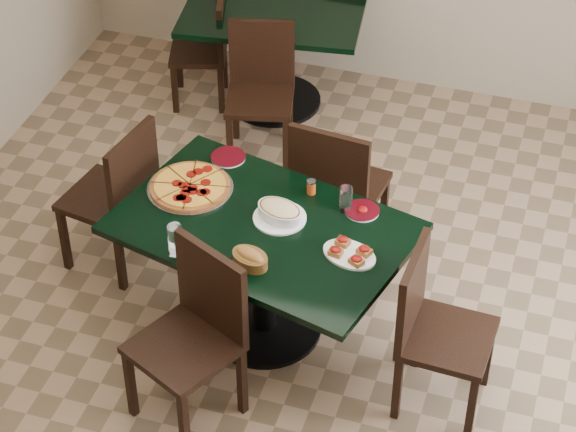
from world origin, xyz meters
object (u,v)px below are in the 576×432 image
(chair_near, at_px, (196,327))
(bread_basket, at_px, (250,258))
(back_table, at_px, (274,38))
(lasagna_casserole, at_px, (280,212))
(back_chair_left, at_px, (209,44))
(main_table, at_px, (263,252))
(chair_left, at_px, (119,191))
(bruschetta_platter, at_px, (350,252))
(chair_far, at_px, (335,185))
(chair_right, at_px, (432,323))
(back_chair_near, at_px, (261,83))
(pepperoni_pizza, at_px, (190,187))

(chair_near, bearing_deg, bread_basket, 85.62)
(back_table, xyz_separation_m, lasagna_casserole, (0.71, -2.08, 0.27))
(chair_near, bearing_deg, back_chair_left, 135.15)
(main_table, relative_size, chair_left, 1.75)
(main_table, relative_size, bruschetta_platter, 4.98)
(chair_far, distance_m, bruschetta_platter, 0.83)
(back_chair_left, xyz_separation_m, lasagna_casserole, (1.15, -1.98, 0.34))
(main_table, bearing_deg, chair_right, 1.42)
(chair_near, xyz_separation_m, back_chair_near, (-0.42, 2.22, -0.04))
(chair_near, height_order, back_chair_left, chair_near)
(pepperoni_pizza, bearing_deg, bruschetta_platter, -15.27)
(back_table, relative_size, bruschetta_platter, 3.88)
(chair_near, distance_m, lasagna_casserole, 0.76)
(main_table, distance_m, chair_left, 0.99)
(pepperoni_pizza, relative_size, bread_basket, 1.98)
(chair_near, xyz_separation_m, bread_basket, (0.18, 0.31, 0.24))
(chair_far, relative_size, chair_right, 1.06)
(chair_right, bearing_deg, back_chair_left, 44.56)
(back_chair_near, height_order, back_chair_left, back_chair_near)
(back_chair_near, bearing_deg, back_table, 85.29)
(back_chair_near, xyz_separation_m, pepperoni_pizza, (0.09, -1.45, 0.26))
(chair_far, relative_size, back_chair_near, 1.10)
(chair_right, bearing_deg, main_table, 79.94)
(main_table, xyz_separation_m, bruschetta_platter, (0.49, -0.09, 0.21))
(chair_right, height_order, chair_left, chair_left)
(chair_far, bearing_deg, lasagna_casserole, 82.45)
(back_chair_left, bearing_deg, back_chair_near, 34.04)
(chair_near, height_order, lasagna_casserole, chair_near)
(back_chair_left, bearing_deg, lasagna_casserole, 14.04)
(chair_right, distance_m, bruschetta_platter, 0.54)
(chair_near, distance_m, chair_right, 1.16)
(chair_near, height_order, chair_right, chair_near)
(main_table, height_order, chair_left, chair_left)
(main_table, xyz_separation_m, chair_far, (0.21, 0.66, -0.00))
(main_table, xyz_separation_m, pepperoni_pizza, (-0.47, 0.17, 0.20))
(lasagna_casserole, bearing_deg, back_chair_near, 129.92)
(back_table, bearing_deg, main_table, -81.15)
(chair_right, relative_size, bread_basket, 4.01)
(back_chair_left, height_order, pepperoni_pizza, back_chair_left)
(lasagna_casserole, relative_size, bread_basket, 1.23)
(back_chair_near, height_order, lasagna_casserole, back_chair_near)
(chair_near, bearing_deg, chair_right, 45.53)
(back_chair_left, bearing_deg, main_table, 11.65)
(main_table, bearing_deg, pepperoni_pizza, 174.46)
(back_table, distance_m, bruschetta_platter, 2.53)
(main_table, height_order, back_table, same)
(chair_near, bearing_deg, main_table, 102.54)
(chair_left, relative_size, back_chair_near, 1.06)
(main_table, xyz_separation_m, back_chair_near, (-0.56, 1.62, -0.06))
(main_table, height_order, bruschetta_platter, bruschetta_platter)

